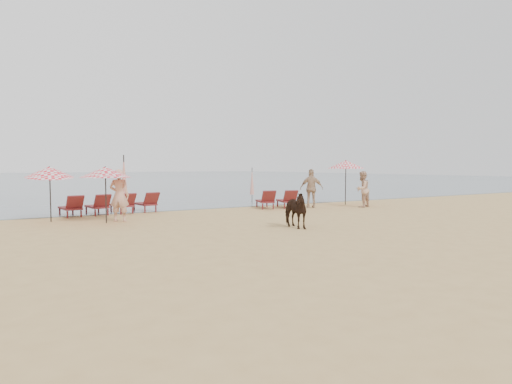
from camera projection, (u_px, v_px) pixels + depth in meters
ground at (345, 240)px, 12.07m from camera, size 120.00×120.00×0.00m
sea at (57, 177)px, 81.00m from camera, size 160.00×140.00×0.06m
lounger_cluster_left at (111, 204)px, 18.54m from camera, size 4.10×2.17×0.62m
lounger_cluster_right at (277, 200)px, 21.09m from camera, size 2.16×2.12×0.62m
umbrella_open_left_a at (105, 172)px, 15.59m from camera, size 1.83×1.83×2.08m
umbrella_open_left_b at (50, 172)px, 15.96m from camera, size 1.69×1.73×2.16m
umbrella_open_right at (346, 165)px, 23.04m from camera, size 1.98×1.98×2.42m
umbrella_closed_left at (124, 178)px, 18.63m from camera, size 0.31×0.31×2.58m
umbrella_closed_right at (252, 181)px, 24.06m from camera, size 0.24×0.24×2.01m
cow at (293, 210)px, 14.42m from camera, size 0.75×1.49×1.23m
beachgoer_left at (119, 195)px, 16.01m from camera, size 0.86×0.78×1.98m
beachgoer_right_a at (362, 189)px, 21.73m from camera, size 1.04×0.89×1.84m
beachgoer_right_b at (312, 188)px, 21.35m from camera, size 1.22×1.01×1.94m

